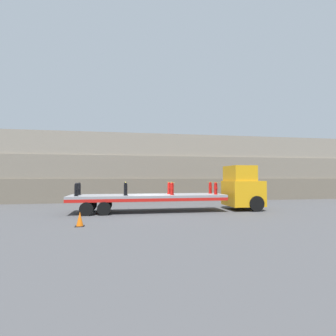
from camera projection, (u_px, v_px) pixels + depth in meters
name	position (u px, v px, depth m)	size (l,w,h in m)	color
ground_plane	(148.00, 212.00, 17.86)	(120.00, 120.00, 0.00)	#474749
rock_cliff	(140.00, 168.00, 26.61)	(60.00, 3.30, 6.67)	#706656
truck_cab	(243.00, 188.00, 19.14)	(2.37, 2.64, 3.19)	orange
flatbed_trailer	(141.00, 198.00, 17.80)	(10.47, 2.65, 1.17)	gray
fire_hydrant_black_near_0	(76.00, 190.00, 16.54)	(0.28, 0.52, 0.84)	black
fire_hydrant_black_far_0	(79.00, 189.00, 17.65)	(0.28, 0.52, 0.84)	black
fire_hydrant_black_near_1	(126.00, 189.00, 17.09)	(0.28, 0.52, 0.84)	black
fire_hydrant_black_far_1	(125.00, 188.00, 18.19)	(0.28, 0.52, 0.84)	black
fire_hydrant_red_near_2	(172.00, 189.00, 17.63)	(0.28, 0.52, 0.84)	red
fire_hydrant_red_far_2	(169.00, 188.00, 18.74)	(0.28, 0.52, 0.84)	red
fire_hydrant_red_near_3	(216.00, 188.00, 18.18)	(0.28, 0.52, 0.84)	red
fire_hydrant_red_far_3	(210.00, 188.00, 19.28)	(0.28, 0.52, 0.84)	red
cargo_strap_rear	(126.00, 182.00, 17.66)	(0.05, 2.75, 0.01)	yellow
cargo_strap_middle	(171.00, 182.00, 18.20)	(0.05, 2.75, 0.01)	yellow
cargo_strap_front	(213.00, 182.00, 18.75)	(0.05, 2.75, 0.01)	yellow
traffic_cone	(80.00, 219.00, 12.57)	(0.43, 0.43, 0.71)	black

